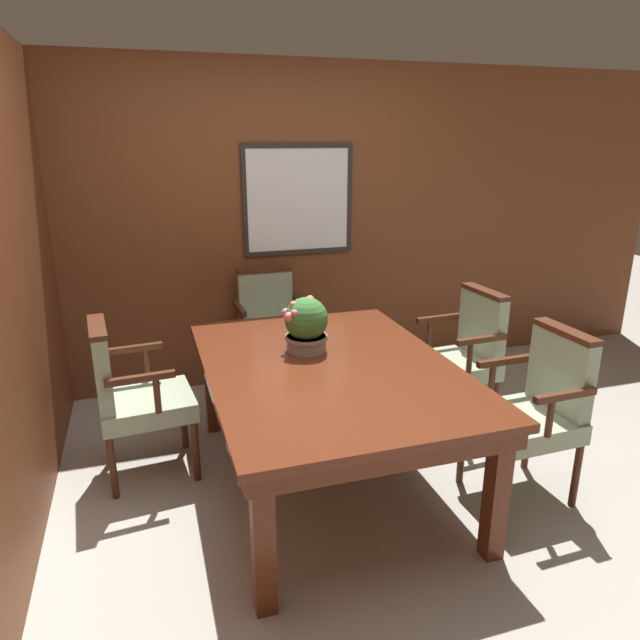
% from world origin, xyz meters
% --- Properties ---
extents(ground_plane, '(14.00, 14.00, 0.00)m').
position_xyz_m(ground_plane, '(0.00, 0.00, 0.00)').
color(ground_plane, '#A39E93').
extents(wall_back, '(7.20, 0.08, 2.45)m').
position_xyz_m(wall_back, '(0.00, 1.86, 1.23)').
color(wall_back, brown).
rests_on(wall_back, ground_plane).
extents(dining_table, '(1.30, 1.84, 0.73)m').
position_xyz_m(dining_table, '(-0.05, 0.25, 0.64)').
color(dining_table, '#562614').
rests_on(dining_table, ground_plane).
extents(chair_head_far, '(0.52, 0.52, 0.95)m').
position_xyz_m(chair_head_far, '(-0.08, 1.59, 0.52)').
color(chair_head_far, '#472314').
rests_on(chair_head_far, ground_plane).
extents(chair_left_far, '(0.55, 0.54, 0.95)m').
position_xyz_m(chair_left_far, '(-1.09, 0.66, 0.52)').
color(chair_left_far, '#472314').
rests_on(chair_left_far, ground_plane).
extents(chair_right_near, '(0.53, 0.52, 0.95)m').
position_xyz_m(chair_right_near, '(0.98, -0.17, 0.52)').
color(chair_right_near, '#472314').
rests_on(chair_right_near, ground_plane).
extents(chair_right_far, '(0.54, 0.53, 0.95)m').
position_xyz_m(chair_right_far, '(1.03, 0.65, 0.52)').
color(chair_right_far, '#472314').
rests_on(chair_right_far, ground_plane).
extents(potted_plant, '(0.26, 0.25, 0.31)m').
position_xyz_m(potted_plant, '(-0.11, 0.47, 0.89)').
color(potted_plant, gray).
rests_on(potted_plant, dining_table).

